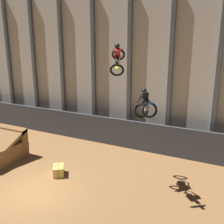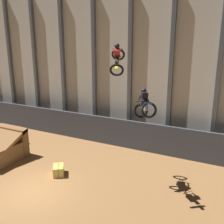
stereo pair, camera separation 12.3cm
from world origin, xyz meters
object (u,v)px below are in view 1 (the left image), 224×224
object	(u,v)px
rider_bike_left_air	(117,58)
rider_bike_right_air	(145,106)
hay_bale_trackside	(59,170)
traffic_cone_near_ramp	(26,141)

from	to	relation	value
rider_bike_left_air	rider_bike_right_air	xyz separation A→B (m)	(1.87, -0.84, -2.11)
hay_bale_trackside	traffic_cone_near_ramp	bearing A→B (deg)	152.51
rider_bike_left_air	hay_bale_trackside	distance (m)	7.31
rider_bike_right_air	hay_bale_trackside	world-z (taller)	rider_bike_right_air
rider_bike_left_air	rider_bike_right_air	distance (m)	2.94
traffic_cone_near_ramp	rider_bike_right_air	bearing A→B (deg)	-12.08
rider_bike_right_air	traffic_cone_near_ramp	distance (m)	11.30
rider_bike_right_air	traffic_cone_near_ramp	xyz separation A→B (m)	(-10.20, 2.18, -4.35)
rider_bike_left_air	rider_bike_right_air	world-z (taller)	rider_bike_left_air
rider_bike_left_air	hay_bale_trackside	xyz separation A→B (m)	(-3.14, -1.35, -6.46)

